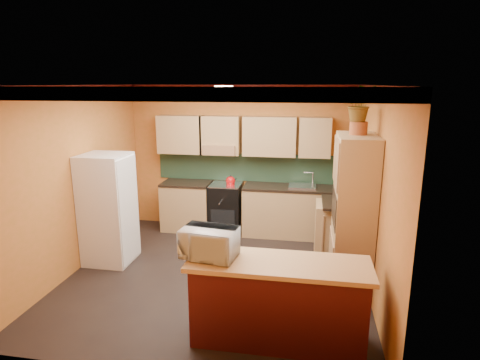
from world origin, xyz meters
name	(u,v)px	position (x,y,z in m)	size (l,w,h in m)	color
room_shell	(221,130)	(0.02, 0.28, 2.09)	(4.24, 4.24, 2.72)	black
base_cabinets_back	(259,210)	(0.39, 1.80, 0.44)	(3.65, 0.60, 0.88)	tan
countertop_back	(259,186)	(0.39, 1.80, 0.90)	(3.65, 0.62, 0.04)	black
stove	(226,208)	(-0.24, 1.80, 0.46)	(0.58, 0.58, 0.91)	black
kettle	(230,180)	(-0.14, 1.75, 1.00)	(0.17, 0.17, 0.18)	red
sink	(302,186)	(1.16, 1.80, 0.94)	(0.48, 0.40, 0.03)	silver
base_cabinets_right	(341,231)	(1.80, 0.97, 0.44)	(0.60, 0.80, 0.88)	tan
countertop_right	(342,203)	(1.80, 0.97, 0.90)	(0.62, 0.80, 0.04)	black
fridge	(108,209)	(-1.75, 0.21, 0.85)	(0.68, 0.66, 1.70)	white
pantry	(353,215)	(1.85, -0.08, 1.05)	(0.48, 0.90, 2.10)	tan
fern_pot	(358,128)	(1.85, -0.03, 2.18)	(0.22, 0.22, 0.16)	#9B4B25
fern	(360,104)	(1.85, -0.03, 2.48)	(0.39, 0.34, 0.44)	tan
breakfast_bar	(278,304)	(0.99, -1.38, 0.44)	(1.80, 0.55, 0.88)	#4C1112
bar_top	(279,264)	(0.99, -1.38, 0.91)	(1.90, 0.65, 0.05)	#DAB36A
microwave	(209,243)	(0.25, -1.38, 1.09)	(0.57, 0.39, 0.32)	white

